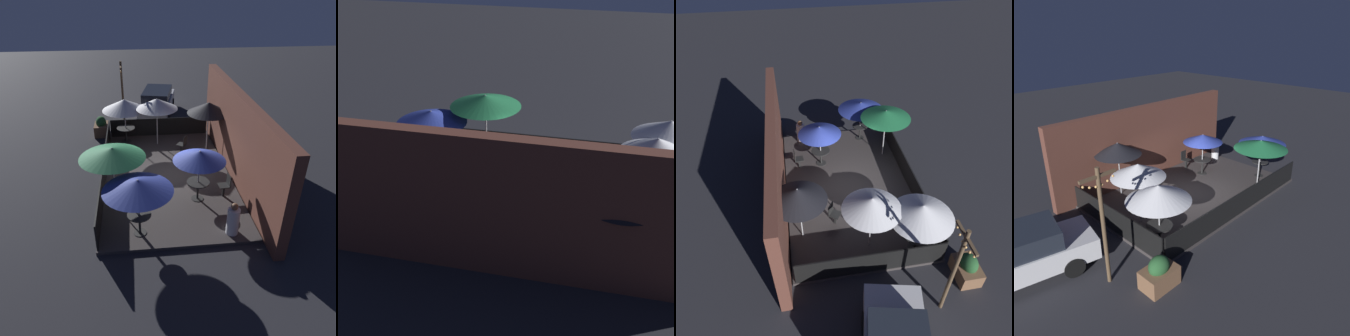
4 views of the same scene
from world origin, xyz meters
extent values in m
plane|color=#26262B|center=(0.00, 0.00, 0.00)|extent=(60.00, 60.00, 0.00)
cube|color=#383333|center=(0.00, 0.00, 0.06)|extent=(8.67, 5.34, 0.12)
cube|color=brown|center=(0.00, 2.90, 1.81)|extent=(10.27, 0.36, 3.63)
cube|color=black|center=(0.00, -2.63, 0.59)|extent=(8.47, 0.05, 0.95)
cube|color=black|center=(-4.29, 0.00, 0.59)|extent=(0.05, 5.14, 0.95)
cylinder|color=#B2B2B7|center=(1.80, 0.98, 1.15)|extent=(0.05, 0.05, 2.06)
cone|color=#283893|center=(1.80, 0.98, 1.98)|extent=(1.93, 1.93, 0.38)
cylinder|color=#B2B2B7|center=(-3.66, -1.75, 1.25)|extent=(0.05, 0.05, 2.25)
cone|color=silver|center=(-3.66, -1.75, 2.10)|extent=(2.19, 2.19, 0.54)
cylinder|color=#B2B2B7|center=(3.54, -1.28, 1.16)|extent=(0.05, 0.05, 2.08)
cone|color=#283893|center=(3.54, -1.28, 2.01)|extent=(2.24, 2.24, 0.39)
cylinder|color=#B2B2B7|center=(-3.19, -0.18, 1.31)|extent=(0.05, 0.05, 2.39)
cone|color=silver|center=(-3.19, -0.18, 2.26)|extent=(2.03, 2.03, 0.49)
cylinder|color=#B2B2B7|center=(-2.35, 2.18, 1.32)|extent=(0.05, 0.05, 2.40)
cone|color=black|center=(-2.35, 2.18, 2.26)|extent=(2.01, 2.01, 0.52)
cylinder|color=#B2B2B7|center=(1.99, -2.09, 1.34)|extent=(0.05, 0.05, 2.44)
cone|color=#1E6B3D|center=(1.99, -2.09, 2.37)|extent=(2.29, 2.29, 0.37)
cylinder|color=black|center=(1.80, 0.98, 0.13)|extent=(0.47, 0.47, 0.02)
cylinder|color=black|center=(1.80, 0.98, 0.49)|extent=(0.08, 0.08, 0.73)
cylinder|color=black|center=(1.80, 0.98, 0.87)|extent=(0.85, 0.85, 0.04)
cylinder|color=black|center=(-3.66, -1.75, 0.13)|extent=(0.50, 0.50, 0.02)
cylinder|color=black|center=(-3.66, -1.75, 0.48)|extent=(0.08, 0.08, 0.73)
cylinder|color=black|center=(-3.66, -1.75, 0.86)|extent=(0.92, 0.92, 0.04)
cylinder|color=black|center=(3.54, -1.28, 0.13)|extent=(0.43, 0.43, 0.02)
cylinder|color=black|center=(3.54, -1.28, 0.49)|extent=(0.08, 0.08, 0.74)
cylinder|color=black|center=(3.54, -1.28, 0.88)|extent=(0.79, 0.79, 0.04)
cube|color=black|center=(1.71, 2.00, 0.34)|extent=(0.09, 0.09, 0.45)
cube|color=black|center=(1.71, 2.00, 0.59)|extent=(0.43, 0.43, 0.04)
cube|color=black|center=(1.70, 2.18, 0.83)|extent=(0.40, 0.06, 0.44)
cube|color=black|center=(-1.96, 0.88, 0.36)|extent=(0.11, 0.11, 0.48)
cube|color=black|center=(-1.96, 0.88, 0.62)|extent=(0.55, 0.55, 0.04)
cube|color=black|center=(-1.87, 1.04, 0.86)|extent=(0.35, 0.24, 0.44)
cylinder|color=silver|center=(3.85, 1.76, 0.60)|extent=(0.58, 0.58, 0.95)
sphere|color=brown|center=(3.85, 1.76, 1.19)|extent=(0.23, 0.23, 0.23)
cube|color=brown|center=(-4.93, -3.11, 0.31)|extent=(1.06, 0.74, 0.61)
ellipsoid|color=#235128|center=(-4.93, -3.11, 0.73)|extent=(0.69, 0.55, 0.62)
cylinder|color=brown|center=(-5.83, -1.87, 1.86)|extent=(0.12, 0.12, 3.73)
cube|color=brown|center=(-5.83, -1.87, 3.48)|extent=(1.10, 0.08, 0.08)
sphere|color=#F4B260|center=(-6.29, -1.87, 3.33)|extent=(0.07, 0.07, 0.07)
sphere|color=#F4B260|center=(-6.11, -1.87, 3.25)|extent=(0.07, 0.07, 0.07)
sphere|color=#F4B260|center=(-5.93, -1.87, 3.20)|extent=(0.07, 0.07, 0.07)
sphere|color=#F4B260|center=(-5.74, -1.87, 3.20)|extent=(0.07, 0.07, 0.07)
sphere|color=#F4B260|center=(-5.56, -1.87, 3.25)|extent=(0.07, 0.07, 0.07)
sphere|color=#F4B260|center=(-5.38, -1.87, 3.33)|extent=(0.07, 0.07, 0.07)
cylinder|color=black|center=(-6.07, 0.64, 0.32)|extent=(0.66, 0.31, 0.64)
cylinder|color=black|center=(-6.42, -0.93, 0.32)|extent=(0.66, 0.31, 0.64)
camera|label=1|loc=(11.96, -1.23, 7.46)|focal=35.00mm
camera|label=2|loc=(-1.76, 11.37, 7.83)|focal=50.00mm
camera|label=3|loc=(-10.31, 2.02, 10.03)|focal=35.00mm
camera|label=4|loc=(-9.88, -8.71, 7.08)|focal=35.00mm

